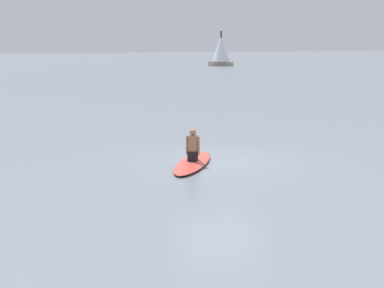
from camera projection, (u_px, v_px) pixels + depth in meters
The scene contains 4 objects.
ground_plane at pixel (221, 162), 15.56m from camera, with size 400.00×400.00×0.00m, color gray.
surfboard at pixel (193, 163), 15.14m from camera, with size 3.13×0.80×0.13m, color #D84C3F.
person_paddler at pixel (193, 146), 15.05m from camera, with size 0.39×0.38×0.93m.
sailboat_near_left at pixel (221, 49), 84.09m from camera, with size 3.86×3.86×5.49m.
Camera 1 is at (-13.57, 6.88, 3.41)m, focal length 49.52 mm.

